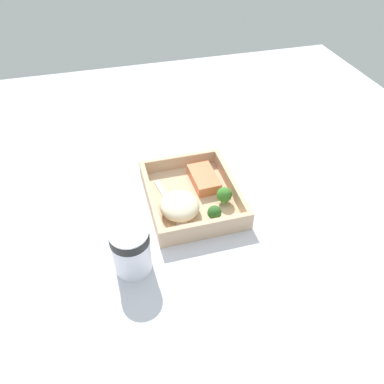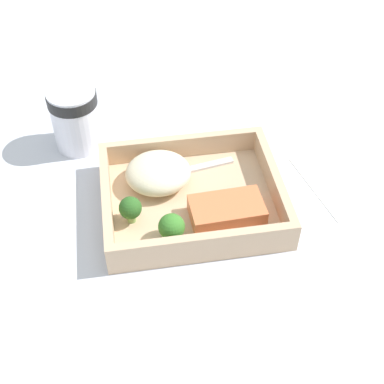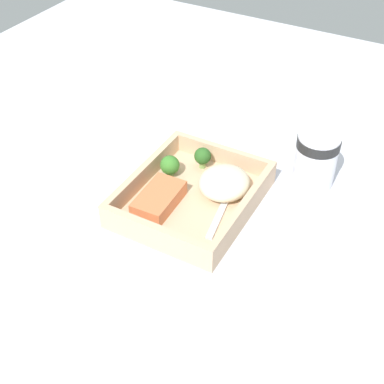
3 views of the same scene
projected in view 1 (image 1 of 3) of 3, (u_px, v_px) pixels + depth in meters
ground_plane at (192, 204)px, 89.16cm from camera, size 160.00×160.00×2.00cm
takeout_tray at (192, 199)px, 88.08cm from camera, size 24.81×20.57×1.20cm
tray_rim at (192, 191)px, 86.52cm from camera, size 24.81×20.57×3.48cm
salmon_fillet at (204, 179)px, 90.53cm from camera, size 10.11×6.06×2.63cm
mashed_potatoes at (180, 206)px, 82.46cm from camera, size 9.41×8.77×4.15cm
broccoli_floret_1 at (224, 195)px, 84.79cm from camera, size 3.51×3.51×4.09cm
broccoli_floret_2 at (214, 213)px, 80.33cm from camera, size 3.09×3.09×4.08cm
fork at (170, 205)px, 85.36cm from camera, size 15.85×4.30×0.44cm
paper_cup at (131, 249)px, 70.37cm from camera, size 7.50×7.50×10.14cm
receipt_slip at (166, 147)px, 104.31cm from camera, size 12.26×15.85×0.24cm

